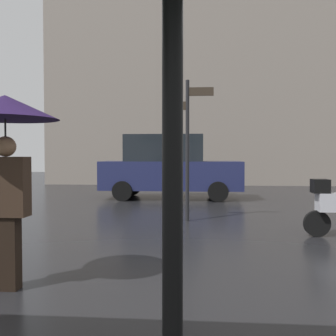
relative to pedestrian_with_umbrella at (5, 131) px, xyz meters
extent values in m
cylinder|color=black|center=(1.93, -2.47, -0.45)|extent=(0.08, 0.08, 2.46)
cube|color=black|center=(0.00, 0.00, -1.29)|extent=(0.26, 0.16, 0.78)
cube|color=#332319|center=(0.00, 0.00, -0.58)|extent=(0.46, 0.21, 0.63)
sphere|color=#936B4C|center=(0.00, 0.00, -0.16)|extent=(0.22, 0.22, 0.22)
cylinder|color=black|center=(0.00, 0.00, -0.02)|extent=(0.02, 0.02, 0.30)
cone|color=#201139|center=(0.00, 0.00, 0.25)|extent=(1.12, 1.12, 0.25)
cylinder|color=black|center=(4.09, 3.01, -1.45)|extent=(0.46, 0.09, 0.46)
cube|color=black|center=(4.14, 3.01, -0.79)|extent=(0.28, 0.28, 0.24)
cube|color=#1E234C|center=(1.12, 8.81, -0.91)|extent=(4.56, 1.73, 0.92)
cube|color=black|center=(0.90, 8.81, -0.02)|extent=(2.51, 1.59, 0.86)
cylinder|color=black|center=(2.61, 9.67, -1.37)|extent=(0.63, 0.18, 0.63)
cylinder|color=black|center=(2.61, 7.94, -1.37)|extent=(0.63, 0.18, 0.63)
cylinder|color=black|center=(-0.36, 9.67, -1.37)|extent=(0.63, 0.18, 0.63)
cylinder|color=black|center=(-0.36, 7.94, -1.37)|extent=(0.63, 0.18, 0.63)
cylinder|color=black|center=(1.78, 4.45, -0.16)|extent=(0.08, 0.08, 3.04)
cube|color=#33281E|center=(2.06, 4.45, 1.12)|extent=(0.56, 0.04, 0.18)
cube|color=#33281E|center=(1.52, 4.45, 0.82)|extent=(0.52, 0.04, 0.18)
cube|color=gray|center=(1.82, 15.58, 6.46)|extent=(14.68, 2.25, 16.28)
camera|label=1|loc=(2.03, -3.92, -0.25)|focal=41.42mm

